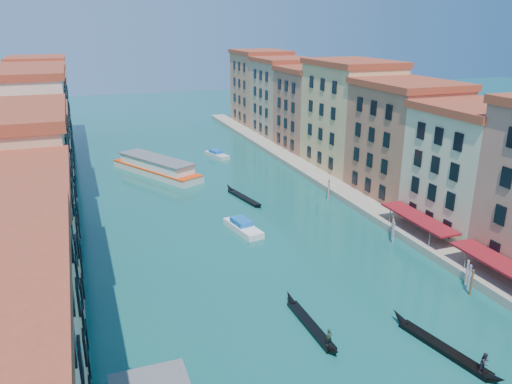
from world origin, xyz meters
TOP-DOWN VIEW (x-y plane):
  - left_bank_palazzos at (-26.00, 64.68)m, footprint 12.80×128.40m
  - right_bank_palazzos at (30.00, 65.00)m, footprint 12.80×128.40m
  - quay at (22.00, 65.00)m, footprint 4.00×140.00m
  - mooring_poles_right at (19.10, 28.80)m, footprint 1.44×54.24m
  - vaporetto_far at (-5.36, 81.26)m, footprint 14.43×21.35m
  - gondola_fore at (-0.04, 25.41)m, footprint 1.15×11.08m
  - gondola_right at (9.40, 17.90)m, footprint 3.42×12.08m
  - gondola_far at (5.63, 62.23)m, footprint 3.21×11.78m
  - motorboat_mid at (1.34, 49.60)m, footprint 3.69×7.86m
  - motorboat_far at (8.96, 89.88)m, footprint 4.01×7.33m

SIDE VIEW (x-z plane):
  - gondola_far at x=5.63m, z-range -0.50..1.18m
  - gondola_fore at x=-0.04m, z-range -0.73..1.48m
  - gondola_right at x=9.40m, z-range -0.75..1.68m
  - quay at x=22.00m, z-range 0.00..1.00m
  - motorboat_far at x=8.96m, z-range -0.16..1.29m
  - motorboat_mid at x=1.34m, z-range -0.17..1.39m
  - mooring_poles_right at x=19.10m, z-range -0.30..2.90m
  - vaporetto_far at x=-5.36m, z-range -0.16..3.05m
  - left_bank_palazzos at x=-26.00m, z-range -0.79..20.21m
  - right_bank_palazzos at x=30.00m, z-range -0.75..20.25m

